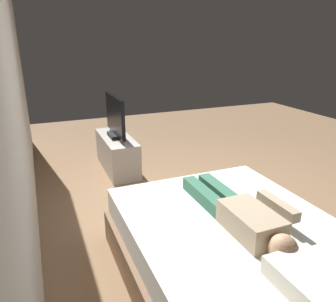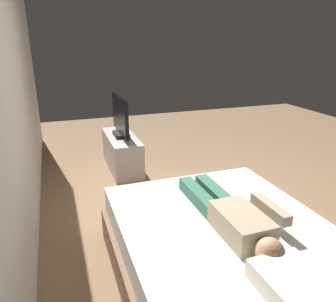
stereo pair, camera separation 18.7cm
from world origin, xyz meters
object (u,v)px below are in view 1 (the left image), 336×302
at_px(bed, 236,258).
at_px(tv_stand, 117,153).
at_px(person, 242,214).
at_px(remote, 271,203).
at_px(pillow, 314,283).
at_px(tv, 115,117).

distance_m(bed, tv_stand, 2.73).
xyz_separation_m(bed, person, (0.03, -0.04, 0.36)).
bearing_deg(remote, bed, 112.03).
xyz_separation_m(person, tv_stand, (2.69, 0.28, -0.37)).
distance_m(bed, pillow, 0.79).
bearing_deg(tv_stand, pillow, -175.94).
xyz_separation_m(pillow, person, (0.74, -0.04, 0.02)).
bearing_deg(remote, person, 110.47).
relative_size(person, remote, 8.40).
bearing_deg(tv, tv_stand, 90.00).
xyz_separation_m(pillow, tv, (3.43, 0.24, 0.18)).
xyz_separation_m(person, remote, (0.15, -0.40, -0.07)).
distance_m(person, remote, 0.44).
bearing_deg(tv, person, -173.98).
xyz_separation_m(bed, tv, (2.72, 0.24, 0.52)).
bearing_deg(tv, bed, -174.88).
relative_size(remote, tv, 0.17).
relative_size(pillow, tv, 0.55).
relative_size(person, tv, 1.43).
distance_m(person, tv_stand, 2.73).
distance_m(bed, tv, 2.78).
distance_m(bed, person, 0.36).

